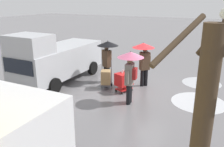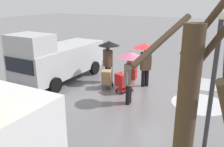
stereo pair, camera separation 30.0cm
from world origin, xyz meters
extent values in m
plane|color=slate|center=(0.00, 0.00, 0.00)|extent=(90.00, 90.00, 0.00)
cylinder|color=silver|center=(-2.68, 0.49, 0.00)|extent=(2.20, 2.20, 0.01)
cylinder|color=#ADAFB5|center=(-2.46, -2.02, 0.00)|extent=(1.89, 1.89, 0.01)
cube|color=#B7BABF|center=(4.19, 0.83, 1.06)|extent=(1.97, 5.20, 1.40)
cube|color=#B7BABF|center=(4.18, 2.73, 2.18)|extent=(1.84, 1.40, 0.84)
cube|color=black|center=(4.18, 3.45, 1.38)|extent=(1.66, 0.06, 0.63)
cube|color=#232326|center=(4.18, 3.49, 0.32)|extent=(1.96, 0.16, 0.24)
cylinder|color=black|center=(3.20, 2.44, 0.36)|extent=(0.24, 0.72, 0.72)
cylinder|color=black|center=(5.16, 2.44, 0.36)|extent=(0.24, 0.72, 0.72)
cylinder|color=black|center=(3.21, -0.78, 0.36)|extent=(0.24, 0.72, 0.72)
cylinder|color=black|center=(5.17, -0.78, 0.36)|extent=(0.24, 0.72, 0.72)
cube|color=silver|center=(0.08, 7.55, 1.38)|extent=(2.23, 1.84, 1.80)
cube|color=black|center=(0.09, 6.63, 1.69)|extent=(1.98, 0.09, 0.81)
cube|color=red|center=(0.55, 0.80, 0.60)|extent=(0.77, 0.90, 0.56)
cube|color=red|center=(0.55, 0.80, 0.14)|extent=(0.69, 0.81, 0.04)
cylinder|color=red|center=(0.39, 0.41, 1.00)|extent=(0.55, 0.25, 0.04)
sphere|color=black|center=(0.47, 1.16, 0.05)|extent=(0.10, 0.10, 0.10)
sphere|color=black|center=(0.85, 1.00, 0.05)|extent=(0.10, 0.10, 0.10)
sphere|color=black|center=(0.24, 0.59, 0.05)|extent=(0.10, 0.10, 0.10)
sphere|color=black|center=(0.63, 0.44, 0.05)|extent=(0.10, 0.10, 0.10)
cylinder|color=white|center=(0.66, 0.86, 0.70)|extent=(0.17, 0.29, 0.69)
cube|color=#515156|center=(1.47, 0.84, 0.22)|extent=(0.66, 0.73, 0.03)
cylinder|color=#515156|center=(1.37, 0.48, 0.77)|extent=(0.04, 0.04, 1.10)
cylinder|color=#515156|center=(1.78, 0.63, 0.77)|extent=(0.04, 0.04, 1.10)
cylinder|color=black|center=(1.35, 0.47, 0.10)|extent=(0.12, 0.20, 0.20)
cylinder|color=black|center=(1.80, 0.64, 0.10)|extent=(0.12, 0.20, 0.20)
cube|color=tan|center=(1.47, 0.84, 0.36)|extent=(0.55, 0.55, 0.26)
cube|color=#A37F51|center=(1.47, 0.84, 0.69)|extent=(0.59, 0.64, 0.38)
cylinder|color=black|center=(-0.18, 1.97, 0.41)|extent=(0.18, 0.18, 0.82)
cylinder|color=black|center=(-0.15, 1.77, 0.41)|extent=(0.18, 0.18, 0.82)
cube|color=slate|center=(-0.17, 1.87, 1.24)|extent=(0.34, 0.47, 0.84)
sphere|color=#8C6647|center=(-0.17, 1.87, 1.78)|extent=(0.22, 0.22, 0.22)
cylinder|color=slate|center=(-0.20, 2.13, 1.19)|extent=(0.10, 0.10, 0.55)
cylinder|color=slate|center=(-0.12, 1.69, 1.46)|extent=(0.31, 0.14, 0.50)
cylinder|color=#333338|center=(-0.15, 1.77, 1.62)|extent=(0.02, 0.02, 0.86)
cone|color=#E0668E|center=(-0.15, 1.77, 2.00)|extent=(1.04, 1.04, 0.22)
sphere|color=#333338|center=(-0.15, 1.77, 2.13)|extent=(0.04, 0.04, 0.04)
cube|color=maroon|center=(-0.37, 1.84, 1.28)|extent=(0.20, 0.32, 0.44)
cylinder|color=black|center=(1.95, -0.01, 0.41)|extent=(0.18, 0.18, 0.82)
cylinder|color=black|center=(1.76, 0.08, 0.41)|extent=(0.18, 0.18, 0.82)
cube|color=#473323|center=(1.86, 0.04, 1.24)|extent=(0.52, 0.44, 0.84)
sphere|color=brown|center=(1.86, 0.04, 1.78)|extent=(0.22, 0.22, 0.22)
cylinder|color=#473323|center=(2.09, -0.07, 1.19)|extent=(0.10, 0.10, 0.55)
cylinder|color=#473323|center=(1.68, 0.09, 1.46)|extent=(0.21, 0.32, 0.50)
cylinder|color=#333338|center=(1.76, 0.08, 1.62)|extent=(0.02, 0.02, 0.86)
cone|color=black|center=(1.76, 0.08, 2.00)|extent=(1.04, 1.04, 0.22)
sphere|color=#333338|center=(1.76, 0.08, 2.13)|extent=(0.04, 0.04, 0.04)
cylinder|color=black|center=(-0.07, -0.40, 0.41)|extent=(0.18, 0.18, 0.82)
cylinder|color=black|center=(0.07, -0.25, 0.41)|extent=(0.18, 0.18, 0.82)
cube|color=#473323|center=(0.00, -0.33, 1.24)|extent=(0.51, 0.51, 0.84)
sphere|color=brown|center=(0.00, -0.33, 1.78)|extent=(0.22, 0.22, 0.22)
cylinder|color=#473323|center=(-0.18, -0.52, 1.19)|extent=(0.10, 0.10, 0.55)
cylinder|color=#473323|center=(0.11, -0.18, 1.46)|extent=(0.29, 0.28, 0.50)
cylinder|color=#333338|center=(0.07, -0.25, 1.62)|extent=(0.02, 0.02, 0.86)
cone|color=red|center=(0.07, -0.25, 2.00)|extent=(1.04, 1.04, 0.22)
sphere|color=#333338|center=(0.07, -0.25, 2.13)|extent=(0.04, 0.04, 0.04)
cylinder|color=#423323|center=(-3.49, 7.04, 3.78)|extent=(0.58, 0.24, 0.81)
cylinder|color=#423323|center=(-3.02, 7.09, 3.58)|extent=(0.50, 0.88, 0.60)
cylinder|color=#2D2D33|center=(-3.36, 3.68, 1.80)|extent=(0.12, 0.12, 3.60)
camera|label=1|loc=(-3.62, 10.03, 4.05)|focal=38.01mm
camera|label=2|loc=(-3.88, 9.89, 4.05)|focal=38.01mm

